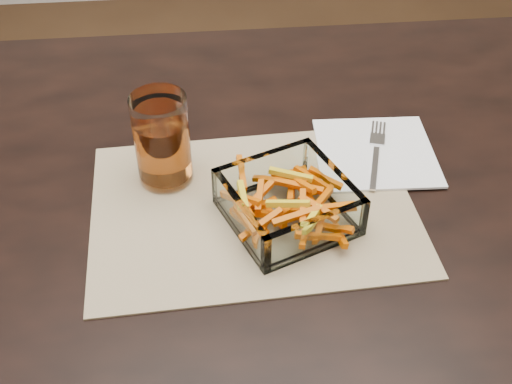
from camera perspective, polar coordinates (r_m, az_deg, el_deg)
dining_table at (r=1.04m, az=6.87°, el=-1.49°), size 1.60×0.90×0.75m
placemat at (r=0.90m, az=-0.25°, el=-1.39°), size 0.46×0.35×0.00m
glass_bowl at (r=0.87m, az=2.84°, el=-1.12°), size 0.20×0.20×0.06m
tumbler at (r=0.92m, az=-8.32°, el=4.36°), size 0.08×0.08×0.14m
napkin at (r=1.01m, az=10.62°, el=3.50°), size 0.18×0.18×0.00m
fork at (r=1.01m, az=10.64°, el=3.58°), size 0.06×0.17×0.00m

